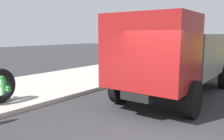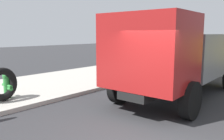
% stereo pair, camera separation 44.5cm
% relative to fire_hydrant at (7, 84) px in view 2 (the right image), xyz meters
% --- Properties ---
extents(sidewalk_curb, '(36.00, 5.00, 0.15)m').
position_rel_fire_hydrant_xyz_m(sidewalk_curb, '(0.40, 1.20, -0.57)').
color(sidewalk_curb, '#ADA89E').
rests_on(sidewalk_curb, ground).
extents(fire_hydrant, '(0.27, 0.61, 0.93)m').
position_rel_fire_hydrant_xyz_m(fire_hydrant, '(0.00, 0.00, 0.00)').
color(fire_hydrant, '#2D8438').
rests_on(fire_hydrant, sidewalk_curb).
extents(loose_tire, '(1.18, 0.54, 1.15)m').
position_rel_fire_hydrant_xyz_m(loose_tire, '(-0.27, -0.25, 0.08)').
color(loose_tire, black).
rests_on(loose_tire, sidewalk_curb).
extents(dump_truck_gray, '(7.09, 3.02, 3.00)m').
position_rel_fire_hydrant_xyz_m(dump_truck_gray, '(4.71, -4.24, 0.97)').
color(dump_truck_gray, slate).
rests_on(dump_truck_gray, ground).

